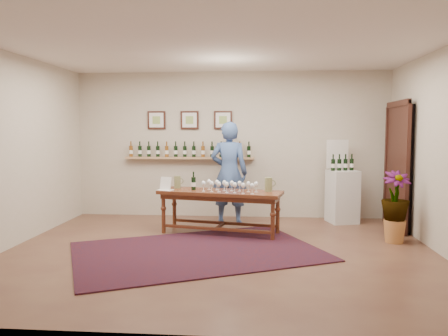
# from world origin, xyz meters

# --- Properties ---
(ground) EXTENTS (6.00, 6.00, 0.00)m
(ground) POSITION_xyz_m (0.00, 0.00, 0.00)
(ground) COLOR #4E2C22
(ground) RESTS_ON ground
(room_shell) EXTENTS (6.00, 6.00, 6.00)m
(room_shell) POSITION_xyz_m (2.11, 1.86, 1.12)
(room_shell) COLOR beige
(room_shell) RESTS_ON ground
(rug) EXTENTS (3.91, 3.38, 0.02)m
(rug) POSITION_xyz_m (-0.30, -0.05, 0.01)
(rug) COLOR #4F120E
(rug) RESTS_ON ground
(tasting_table) EXTENTS (2.08, 1.03, 0.71)m
(tasting_table) POSITION_xyz_m (-0.08, 1.06, 0.60)
(tasting_table) COLOR #421F10
(tasting_table) RESTS_ON ground
(table_glasses) EXTENTS (1.29, 0.65, 0.17)m
(table_glasses) POSITION_xyz_m (0.08, 0.97, 0.79)
(table_glasses) COLOR white
(table_glasses) RESTS_ON tasting_table
(table_bottles) EXTENTS (0.32, 0.22, 0.32)m
(table_bottles) POSITION_xyz_m (-0.52, 1.18, 0.86)
(table_bottles) COLOR black
(table_bottles) RESTS_ON tasting_table
(pitcher_left) EXTENTS (0.15, 0.15, 0.21)m
(pitcher_left) POSITION_xyz_m (-0.84, 1.33, 0.81)
(pitcher_left) COLOR olive
(pitcher_left) RESTS_ON tasting_table
(pitcher_right) EXTENTS (0.16, 0.16, 0.23)m
(pitcher_right) POSITION_xyz_m (0.70, 1.03, 0.82)
(pitcher_right) COLOR olive
(pitcher_right) RESTS_ON tasting_table
(menu_card) EXTENTS (0.28, 0.24, 0.22)m
(menu_card) POSITION_xyz_m (-0.99, 1.08, 0.81)
(menu_card) COLOR white
(menu_card) RESTS_ON tasting_table
(display_pedestal) EXTENTS (0.59, 0.59, 0.96)m
(display_pedestal) POSITION_xyz_m (2.07, 2.10, 0.48)
(display_pedestal) COLOR silver
(display_pedestal) RESTS_ON ground
(pedestal_bottles) EXTENTS (0.34, 0.17, 0.33)m
(pedestal_bottles) POSITION_xyz_m (2.04, 2.05, 1.12)
(pedestal_bottles) COLOR black
(pedestal_bottles) RESTS_ON display_pedestal
(info_sign) EXTENTS (0.41, 0.13, 0.58)m
(info_sign) POSITION_xyz_m (1.98, 2.23, 1.25)
(info_sign) COLOR white
(info_sign) RESTS_ON display_pedestal
(potted_plant) EXTENTS (0.53, 0.53, 0.93)m
(potted_plant) POSITION_xyz_m (2.58, 0.70, 0.54)
(potted_plant) COLOR #B1723B
(potted_plant) RESTS_ON ground
(person) EXTENTS (0.71, 0.50, 1.84)m
(person) POSITION_xyz_m (0.01, 1.85, 0.92)
(person) COLOR #3A558A
(person) RESTS_ON ground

